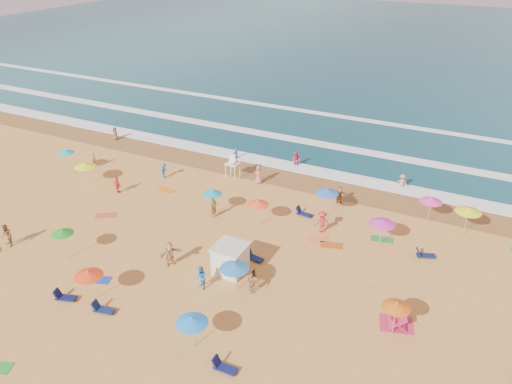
% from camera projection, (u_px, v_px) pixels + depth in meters
% --- Properties ---
extents(ground, '(220.00, 220.00, 0.00)m').
position_uv_depth(ground, '(189.00, 232.00, 39.63)').
color(ground, gold).
rests_on(ground, ground).
extents(ocean, '(220.00, 140.00, 0.18)m').
position_uv_depth(ocean, '(408.00, 44.00, 106.14)').
color(ocean, '#0C4756').
rests_on(ocean, ground).
extents(wet_sand, '(220.00, 220.00, 0.00)m').
position_uv_depth(wet_sand, '(259.00, 172.00, 49.53)').
color(wet_sand, olive).
rests_on(wet_sand, ground).
extents(surf_foam, '(200.00, 18.70, 0.05)m').
position_uv_depth(surf_foam, '(293.00, 141.00, 56.47)').
color(surf_foam, white).
rests_on(surf_foam, ground).
extents(cabana, '(2.00, 2.00, 2.00)m').
position_uv_depth(cabana, '(230.00, 259.00, 34.63)').
color(cabana, silver).
rests_on(cabana, ground).
extents(cabana_roof, '(2.20, 2.20, 0.12)m').
position_uv_depth(cabana_roof, '(230.00, 247.00, 34.14)').
color(cabana_roof, silver).
rests_on(cabana_roof, cabana).
extents(bicycle, '(1.05, 1.77, 0.88)m').
position_uv_depth(bicycle, '(253.00, 276.00, 33.90)').
color(bicycle, black).
rests_on(bicycle, ground).
extents(lifeguard_stand, '(1.20, 1.20, 2.10)m').
position_uv_depth(lifeguard_stand, '(233.00, 168.00, 47.86)').
color(lifeguard_stand, white).
rests_on(lifeguard_stand, ground).
extents(beach_umbrellas, '(64.12, 24.08, 0.79)m').
position_uv_depth(beach_umbrellas, '(236.00, 220.00, 37.20)').
color(beach_umbrellas, '#16A8B9').
rests_on(beach_umbrellas, ground).
extents(loungers, '(51.70, 18.09, 0.34)m').
position_uv_depth(loungers, '(210.00, 276.00, 34.33)').
color(loungers, '#0F1E4F').
rests_on(loungers, ground).
extents(towels, '(43.39, 23.61, 0.03)m').
position_uv_depth(towels, '(166.00, 251.00, 37.33)').
color(towels, red).
rests_on(towels, ground).
extents(popup_tents, '(9.30, 13.78, 1.20)m').
position_uv_depth(popup_tents, '(469.00, 279.00, 33.33)').
color(popup_tents, '#C52B54').
rests_on(popup_tents, ground).
extents(beachgoers, '(39.40, 24.00, 2.14)m').
position_uv_depth(beachgoers, '(212.00, 201.00, 42.54)').
color(beachgoers, tan).
rests_on(beachgoers, ground).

